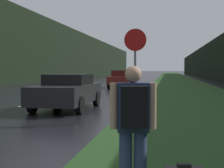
{
  "coord_description": "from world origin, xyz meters",
  "views": [
    {
      "loc": [
        6.11,
        -0.66,
        1.56
      ],
      "look_at": [
        3.33,
        15.05,
        0.81
      ],
      "focal_mm": 50.0,
      "sensor_mm": 36.0,
      "label": 1
    }
  ],
  "objects_px": {
    "stop_sign": "(135,65)",
    "car_passing_near": "(67,91)",
    "car_passing_far": "(121,79)",
    "hitchhiker_with_backpack": "(133,123)"
  },
  "relations": [
    {
      "from": "stop_sign",
      "to": "car_passing_near",
      "type": "xyz_separation_m",
      "value": [
        -2.92,
        2.45,
        -0.99
      ]
    },
    {
      "from": "stop_sign",
      "to": "car_passing_near",
      "type": "relative_size",
      "value": 0.67
    },
    {
      "from": "car_passing_far",
      "to": "stop_sign",
      "type": "bearing_deg",
      "value": 99.69
    },
    {
      "from": "stop_sign",
      "to": "car_passing_near",
      "type": "bearing_deg",
      "value": 140.0
    },
    {
      "from": "car_passing_far",
      "to": "hitchhiker_with_backpack",
      "type": "bearing_deg",
      "value": 98.68
    },
    {
      "from": "car_passing_near",
      "to": "car_passing_far",
      "type": "bearing_deg",
      "value": -90.0
    },
    {
      "from": "car_passing_near",
      "to": "car_passing_far",
      "type": "height_order",
      "value": "car_passing_far"
    },
    {
      "from": "stop_sign",
      "to": "car_passing_far",
      "type": "xyz_separation_m",
      "value": [
        -2.92,
        17.08,
        -0.94
      ]
    },
    {
      "from": "car_passing_near",
      "to": "car_passing_far",
      "type": "xyz_separation_m",
      "value": [
        0.0,
        14.63,
        0.05
      ]
    },
    {
      "from": "stop_sign",
      "to": "hitchhiker_with_backpack",
      "type": "bearing_deg",
      "value": -84.44
    }
  ]
}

